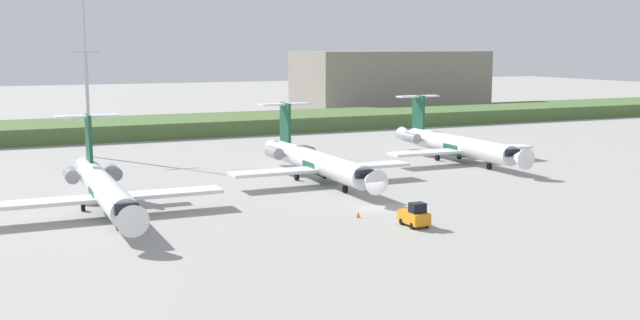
% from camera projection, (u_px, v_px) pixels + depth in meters
% --- Properties ---
extents(ground_plane, '(500.00, 500.00, 0.00)m').
position_uv_depth(ground_plane, '(274.00, 166.00, 105.49)').
color(ground_plane, '#9E9B96').
extents(grass_berm, '(320.00, 20.00, 2.88)m').
position_uv_depth(grass_berm, '(191.00, 125.00, 146.45)').
color(grass_berm, '#4C6B38').
rests_on(grass_berm, ground).
extents(regional_jet_nearest, '(22.81, 31.00, 9.00)m').
position_uv_depth(regional_jet_nearest, '(104.00, 188.00, 75.24)').
color(regional_jet_nearest, white).
rests_on(regional_jet_nearest, ground).
extents(regional_jet_second, '(22.81, 31.00, 9.00)m').
position_uv_depth(regional_jet_second, '(317.00, 161.00, 92.75)').
color(regional_jet_second, white).
rests_on(regional_jet_second, ground).
extents(regional_jet_third, '(22.81, 31.00, 9.00)m').
position_uv_depth(regional_jet_third, '(456.00, 144.00, 109.18)').
color(regional_jet_third, white).
rests_on(regional_jet_third, ground).
extents(antenna_mast, '(4.40, 0.50, 24.02)m').
position_uv_depth(antenna_mast, '(87.00, 91.00, 113.01)').
color(antenna_mast, '#B2B2B7').
rests_on(antenna_mast, ground).
extents(distant_hangar, '(47.60, 23.66, 15.32)m').
position_uv_depth(distant_hangar, '(390.00, 81.00, 198.22)').
color(distant_hangar, gray).
rests_on(distant_hangar, ground).
extents(baggage_tug, '(1.72, 3.20, 2.30)m').
position_uv_depth(baggage_tug, '(415.00, 216.00, 69.79)').
color(baggage_tug, orange).
rests_on(baggage_tug, ground).
extents(safety_cone_front_marker, '(0.44, 0.44, 0.55)m').
position_uv_depth(safety_cone_front_marker, '(358.00, 215.00, 73.55)').
color(safety_cone_front_marker, orange).
rests_on(safety_cone_front_marker, ground).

